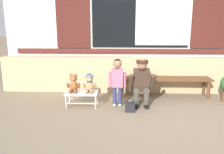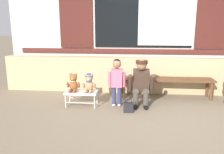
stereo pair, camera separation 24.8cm
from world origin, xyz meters
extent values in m
plane|color=#84725B|center=(0.00, 0.00, 0.00)|extent=(60.00, 60.00, 0.00)
cube|color=tan|center=(0.00, 1.43, 0.42)|extent=(6.73, 0.25, 0.85)
cube|color=silver|center=(0.00, 1.95, 1.75)|extent=(6.86, 0.20, 3.50)
cube|color=#56231E|center=(0.00, 1.83, 0.95)|extent=(6.32, 0.04, 0.12)
cube|color=black|center=(0.00, 1.84, 1.75)|extent=(2.40, 0.03, 1.40)
cube|color=white|center=(0.54, 1.82, 1.75)|extent=(1.32, 0.02, 1.29)
cube|color=#4C1E19|center=(-1.68, 1.83, 1.75)|extent=(0.84, 0.05, 1.43)
cube|color=#4C1E19|center=(1.68, 1.83, 1.75)|extent=(0.84, 0.05, 1.43)
cube|color=brown|center=(0.50, 0.92, 0.42)|extent=(2.10, 0.11, 0.04)
cube|color=brown|center=(0.50, 1.06, 0.42)|extent=(2.10, 0.11, 0.04)
cube|color=brown|center=(0.50, 1.20, 0.42)|extent=(2.10, 0.11, 0.04)
cylinder|color=brown|center=(-0.47, 0.92, 0.20)|extent=(0.07, 0.07, 0.40)
cylinder|color=brown|center=(-0.47, 1.20, 0.20)|extent=(0.07, 0.07, 0.40)
cylinder|color=brown|center=(1.47, 0.92, 0.20)|extent=(0.07, 0.07, 0.40)
cylinder|color=brown|center=(1.47, 1.20, 0.20)|extent=(0.07, 0.07, 0.40)
cube|color=silver|center=(-1.25, 0.35, 0.28)|extent=(0.64, 0.36, 0.04)
cylinder|color=silver|center=(-1.54, 0.20, 0.13)|extent=(0.02, 0.02, 0.26)
cylinder|color=silver|center=(-1.54, 0.50, 0.13)|extent=(0.02, 0.02, 0.26)
cylinder|color=silver|center=(-0.96, 0.20, 0.13)|extent=(0.02, 0.02, 0.26)
cylinder|color=silver|center=(-0.96, 0.50, 0.13)|extent=(0.02, 0.02, 0.26)
cylinder|color=silver|center=(-1.25, 0.20, 0.10)|extent=(0.58, 0.02, 0.02)
cylinder|color=silver|center=(-1.25, 0.50, 0.10)|extent=(0.58, 0.02, 0.02)
ellipsoid|color=#93562D|center=(-1.41, 0.37, 0.41)|extent=(0.17, 0.14, 0.22)
sphere|color=#93562D|center=(-1.41, 0.36, 0.58)|extent=(0.15, 0.15, 0.15)
sphere|color=#C87B48|center=(-1.41, 0.31, 0.56)|extent=(0.06, 0.06, 0.06)
sphere|color=#93562D|center=(-1.46, 0.37, 0.63)|extent=(0.06, 0.06, 0.06)
ellipsoid|color=#93562D|center=(-1.52, 0.34, 0.43)|extent=(0.06, 0.11, 0.16)
ellipsoid|color=#93562D|center=(-1.45, 0.25, 0.33)|extent=(0.06, 0.15, 0.06)
sphere|color=#93562D|center=(-1.35, 0.37, 0.63)|extent=(0.06, 0.06, 0.06)
ellipsoid|color=#93562D|center=(-1.30, 0.34, 0.43)|extent=(0.06, 0.11, 0.16)
ellipsoid|color=#93562D|center=(-1.36, 0.25, 0.33)|extent=(0.06, 0.15, 0.06)
torus|color=#D6B775|center=(-1.41, 0.36, 0.51)|extent=(0.13, 0.13, 0.02)
ellipsoid|color=tan|center=(-1.09, 0.37, 0.41)|extent=(0.17, 0.14, 0.22)
sphere|color=tan|center=(-1.09, 0.36, 0.58)|extent=(0.15, 0.15, 0.15)
sphere|color=#F4C188|center=(-1.09, 0.31, 0.56)|extent=(0.06, 0.06, 0.06)
sphere|color=tan|center=(-1.14, 0.37, 0.63)|extent=(0.06, 0.06, 0.06)
ellipsoid|color=tan|center=(-1.20, 0.34, 0.43)|extent=(0.06, 0.11, 0.16)
ellipsoid|color=tan|center=(-1.13, 0.25, 0.33)|extent=(0.06, 0.15, 0.06)
sphere|color=tan|center=(-1.03, 0.37, 0.63)|extent=(0.06, 0.06, 0.06)
ellipsoid|color=tan|center=(-0.98, 0.34, 0.43)|extent=(0.06, 0.11, 0.16)
ellipsoid|color=tan|center=(-1.04, 0.25, 0.33)|extent=(0.06, 0.15, 0.06)
torus|color=#335699|center=(-1.09, 0.36, 0.51)|extent=(0.13, 0.13, 0.02)
cylinder|color=#335699|center=(-1.09, 0.36, 0.62)|extent=(0.17, 0.17, 0.01)
cylinder|color=#335699|center=(-1.09, 0.36, 0.64)|extent=(0.10, 0.10, 0.04)
cylinder|color=navy|center=(-0.59, 0.40, 0.22)|extent=(0.08, 0.08, 0.36)
ellipsoid|color=silver|center=(-0.59, 0.38, 0.03)|extent=(0.07, 0.12, 0.05)
cylinder|color=navy|center=(-0.48, 0.40, 0.22)|extent=(0.08, 0.08, 0.36)
ellipsoid|color=silver|center=(-0.48, 0.38, 0.03)|extent=(0.07, 0.12, 0.05)
cube|color=#E56B89|center=(-0.54, 0.40, 0.58)|extent=(0.22, 0.15, 0.36)
cylinder|color=#E56B89|center=(-0.68, 0.40, 0.55)|extent=(0.06, 0.06, 0.30)
cylinder|color=#E56B89|center=(-0.39, 0.40, 0.55)|extent=(0.06, 0.06, 0.30)
sphere|color=#9E7051|center=(-0.54, 0.40, 0.86)|extent=(0.17, 0.17, 0.17)
sphere|color=black|center=(-0.54, 0.41, 0.88)|extent=(0.16, 0.16, 0.16)
cylinder|color=#4C473D|center=(-0.16, 0.36, 0.15)|extent=(0.11, 0.11, 0.30)
cylinder|color=#4C473D|center=(-0.16, 0.50, 0.32)|extent=(0.13, 0.32, 0.13)
ellipsoid|color=black|center=(-0.16, 0.28, 0.03)|extent=(0.09, 0.20, 0.06)
cylinder|color=#4C473D|center=(0.04, 0.36, 0.15)|extent=(0.11, 0.11, 0.30)
cylinder|color=#4C473D|center=(0.04, 0.50, 0.32)|extent=(0.13, 0.32, 0.13)
ellipsoid|color=black|center=(0.04, 0.28, 0.03)|extent=(0.09, 0.20, 0.06)
cube|color=#473328|center=(-0.06, 0.47, 0.52)|extent=(0.32, 0.30, 0.47)
cylinder|color=#473328|center=(-0.27, 0.37, 0.48)|extent=(0.08, 0.28, 0.40)
cylinder|color=#473328|center=(0.15, 0.37, 0.48)|extent=(0.08, 0.28, 0.40)
sphere|color=#9E7051|center=(-0.06, 0.40, 0.85)|extent=(0.20, 0.20, 0.20)
cylinder|color=#422319|center=(-0.06, 0.40, 0.91)|extent=(0.23, 0.23, 0.06)
cube|color=brown|center=(0.13, 0.56, 0.38)|extent=(0.10, 0.22, 0.16)
cube|color=#232328|center=(-0.29, 0.08, 0.09)|extent=(0.18, 0.11, 0.18)
torus|color=#232328|center=(-0.29, 0.08, 0.22)|extent=(0.11, 0.01, 0.11)
camera|label=1|loc=(-0.46, -3.96, 1.59)|focal=36.29mm
camera|label=2|loc=(-0.22, -3.94, 1.59)|focal=36.29mm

